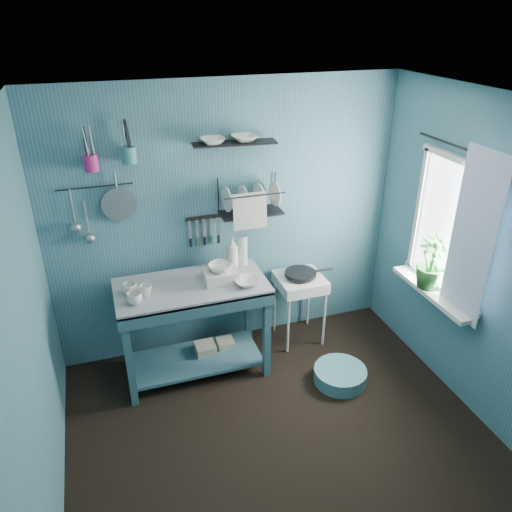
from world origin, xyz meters
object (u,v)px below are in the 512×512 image
object	(u,v)px
work_counter	(194,329)
mug_right	(130,289)
wash_tub	(220,276)
storage_tin_large	(206,354)
potted_plant	(431,263)
colander	(119,204)
hotplate_stand	(299,308)
utensil_cup_teal	(129,155)
utensil_cup_magenta	(91,163)
storage_tin_small	(226,349)
mug_mid	(146,290)
frying_pan	(301,274)
floor_basin	(340,375)
dish_rack	(251,197)
water_bottle	(242,250)
mug_left	(135,298)
soap_bottle	(232,252)

from	to	relation	value
work_counter	mug_right	size ratio (longest dim) A/B	10.36
wash_tub	storage_tin_large	bearing A→B (deg)	154.98
potted_plant	colander	bearing A→B (deg)	159.21
hotplate_stand	utensil_cup_teal	size ratio (longest dim) A/B	5.34
utensil_cup_magenta	storage_tin_small	distance (m)	2.07
work_counter	utensil_cup_magenta	size ratio (longest dim) A/B	9.80
utensil_cup_magenta	wash_tub	bearing A→B (deg)	-21.86
mug_mid	frying_pan	size ratio (longest dim) A/B	0.33
potted_plant	utensil_cup_magenta	bearing A→B (deg)	161.03
colander	storage_tin_large	xyz separation A→B (m)	(0.59, -0.32, -1.44)
mug_mid	work_counter	bearing A→B (deg)	8.97
utensil_cup_teal	floor_basin	xyz separation A→B (m)	(1.54, -0.90, -1.89)
mug_right	storage_tin_large	bearing A→B (deg)	4.76
floor_basin	hotplate_stand	bearing A→B (deg)	97.69
utensil_cup_teal	floor_basin	bearing A→B (deg)	-30.50
utensil_cup_teal	hotplate_stand	bearing A→B (deg)	-6.87
work_counter	dish_rack	bearing A→B (deg)	20.54
water_bottle	hotplate_stand	size ratio (longest dim) A/B	0.40
storage_tin_large	dish_rack	bearing A→B (deg)	24.69
mug_mid	storage_tin_large	xyz separation A→B (m)	(0.48, 0.11, -0.84)
wash_tub	floor_basin	xyz separation A→B (m)	(0.93, -0.54, -0.89)
utensil_cup_teal	storage_tin_large	xyz separation A→B (m)	(0.46, -0.29, -1.84)
mug_left	soap_bottle	distance (m)	0.97
floor_basin	work_counter	bearing A→B (deg)	154.46
soap_bottle	water_bottle	bearing A→B (deg)	11.31
soap_bottle	wash_tub	bearing A→B (deg)	-127.69
mug_right	soap_bottle	bearing A→B (deg)	12.26
floor_basin	mug_right	bearing A→B (deg)	161.46
wash_tub	work_counter	bearing A→B (deg)	175.43
work_counter	hotplate_stand	xyz separation A→B (m)	(1.08, 0.17, -0.10)
work_counter	potted_plant	xyz separation A→B (m)	(1.95, -0.55, 0.61)
mug_left	wash_tub	size ratio (longest dim) A/B	0.44
utensil_cup_teal	storage_tin_small	xyz separation A→B (m)	(0.66, -0.26, -1.85)
hotplate_stand	potted_plant	world-z (taller)	potted_plant
water_bottle	hotplate_stand	xyz separation A→B (m)	(0.56, -0.05, -0.69)
utensil_cup_magenta	utensil_cup_teal	world-z (taller)	utensil_cup_teal
dish_rack	water_bottle	bearing A→B (deg)	-141.40
mug_mid	potted_plant	xyz separation A→B (m)	(2.33, -0.49, 0.11)
mug_mid	soap_bottle	size ratio (longest dim) A/B	0.33
hotplate_stand	floor_basin	distance (m)	0.79
mug_left	dish_rack	world-z (taller)	dish_rack
frying_pan	floor_basin	distance (m)	0.99
water_bottle	colander	distance (m)	1.14
utensil_cup_teal	work_counter	bearing A→B (deg)	-43.64
dish_rack	storage_tin_small	bearing A→B (deg)	-142.45
mug_right	wash_tub	bearing A→B (deg)	-1.53
wash_tub	dish_rack	world-z (taller)	dish_rack
mug_left	potted_plant	size ratio (longest dim) A/B	0.27
frying_pan	storage_tin_large	xyz separation A→B (m)	(-0.98, -0.12, -0.62)
work_counter	storage_tin_small	distance (m)	0.47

